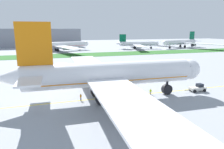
% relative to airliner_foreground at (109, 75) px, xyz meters
% --- Properties ---
extents(ground_plane, '(600.00, 600.00, 0.00)m').
position_rel_airliner_foreground_xyz_m(ground_plane, '(0.10, -0.57, -6.31)').
color(ground_plane, '#9399A0').
rests_on(ground_plane, ground).
extents(apron_taxi_line, '(280.00, 0.36, 0.01)m').
position_rel_airliner_foreground_xyz_m(apron_taxi_line, '(0.10, 1.37, -6.31)').
color(apron_taxi_line, yellow).
rests_on(apron_taxi_line, ground).
extents(grass_median_strip, '(320.00, 24.00, 0.10)m').
position_rel_airliner_foreground_xyz_m(grass_median_strip, '(0.10, 94.51, -6.26)').
color(grass_median_strip, '#2D6628').
rests_on(grass_median_strip, ground).
extents(airliner_foreground, '(50.74, 79.07, 18.60)m').
position_rel_airliner_foreground_xyz_m(airliner_foreground, '(0.00, 0.00, 0.00)').
color(airliner_foreground, white).
rests_on(airliner_foreground, ground).
extents(pushback_tug, '(6.38, 2.38, 2.15)m').
position_rel_airliner_foreground_xyz_m(pushback_tug, '(25.87, -0.76, -5.33)').
color(pushback_tug, white).
rests_on(pushback_tug, ground).
extents(ground_crew_wingwalker_port, '(0.53, 0.32, 1.56)m').
position_rel_airliner_foreground_xyz_m(ground_crew_wingwalker_port, '(7.45, -2.37, -5.36)').
color(ground_crew_wingwalker_port, black).
rests_on(ground_crew_wingwalker_port, ground).
extents(ground_crew_marshaller_front, '(0.45, 0.46, 1.58)m').
position_rel_airliner_foreground_xyz_m(ground_crew_marshaller_front, '(11.76, 0.49, -5.35)').
color(ground_crew_marshaller_front, black).
rests_on(ground_crew_marshaller_front, ground).
extents(ground_crew_wingwalker_starboard, '(0.47, 0.49, 1.66)m').
position_rel_airliner_foreground_xyz_m(ground_crew_wingwalker_starboard, '(-6.72, 1.32, -5.30)').
color(ground_crew_wingwalker_starboard, black).
rests_on(ground_crew_wingwalker_starboard, ground).
extents(service_truck_baggage_loader, '(5.97, 3.79, 2.80)m').
position_rel_airliner_foreground_xyz_m(service_truck_baggage_loader, '(-13.23, 31.54, -4.79)').
color(service_truck_baggage_loader, yellow).
rests_on(service_truck_baggage_loader, ground).
extents(service_truck_fuel_bowser, '(5.46, 3.38, 2.60)m').
position_rel_airliner_foreground_xyz_m(service_truck_fuel_bowser, '(-8.15, 44.91, -4.85)').
color(service_truck_fuel_bowser, white).
rests_on(service_truck_fuel_bowser, ground).
extents(service_truck_catering_van, '(5.91, 4.32, 2.80)m').
position_rel_airliner_foreground_xyz_m(service_truck_catering_van, '(4.14, 45.41, -4.79)').
color(service_truck_catering_van, '#B21E19').
rests_on(service_truck_catering_van, ground).
extents(parked_airliner_far_left, '(48.89, 79.95, 14.79)m').
position_rel_airliner_foreground_xyz_m(parked_airliner_far_left, '(-4.16, 125.15, -1.29)').
color(parked_airliner_far_left, white).
rests_on(parked_airliner_far_left, ground).
extents(parked_airliner_far_centre, '(39.12, 62.90, 13.05)m').
position_rel_airliner_foreground_xyz_m(parked_airliner_far_centre, '(64.39, 127.05, -1.88)').
color(parked_airliner_far_centre, white).
rests_on(parked_airliner_far_centre, ground).
extents(parked_airliner_far_right, '(49.96, 82.12, 15.34)m').
position_rel_airliner_foreground_xyz_m(parked_airliner_far_right, '(110.63, 125.79, -1.10)').
color(parked_airliner_far_right, white).
rests_on(parked_airliner_far_right, ground).
extents(terminal_building, '(116.36, 20.00, 18.00)m').
position_rel_airliner_foreground_xyz_m(terminal_building, '(-38.53, 176.70, 2.69)').
color(terminal_building, gray).
rests_on(terminal_building, ground).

